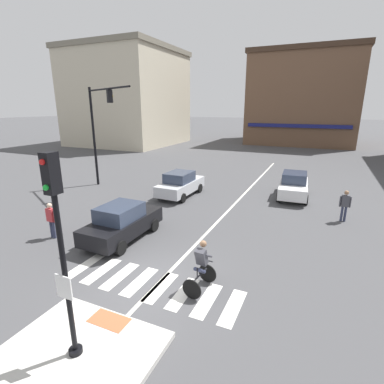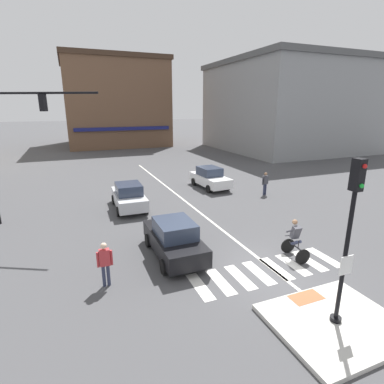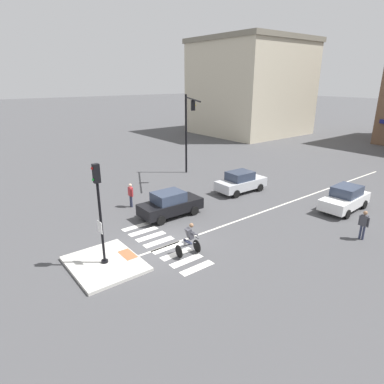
{
  "view_description": "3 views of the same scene",
  "coord_description": "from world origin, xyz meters",
  "px_view_note": "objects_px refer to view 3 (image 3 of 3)",
  "views": [
    {
      "loc": [
        4.8,
        -7.31,
        5.77
      ],
      "look_at": [
        -0.5,
        4.54,
        1.96
      ],
      "focal_mm": 27.33,
      "sensor_mm": 36.0,
      "label": 1
    },
    {
      "loc": [
        -6.7,
        -8.64,
        6.16
      ],
      "look_at": [
        -1.07,
        5.2,
        1.95
      ],
      "focal_mm": 28.06,
      "sensor_mm": 36.0,
      "label": 2
    },
    {
      "loc": [
        13.35,
        -8.56,
        8.39
      ],
      "look_at": [
        -1.5,
        3.08,
        1.9
      ],
      "focal_mm": 30.98,
      "sensor_mm": 36.0,
      "label": 3
    }
  ],
  "objects_px": {
    "cyclist": "(189,239)",
    "pedestrian_at_curb_left": "(131,193)",
    "traffic_light_mast": "(188,123)",
    "car_silver_westbound_far": "(241,182)",
    "car_black_westbound_near": "(170,204)",
    "car_white_eastbound_far": "(345,198)",
    "pedestrian_waiting_far_side": "(364,223)",
    "signal_pole": "(99,206)"
  },
  "relations": [
    {
      "from": "traffic_light_mast",
      "to": "pedestrian_waiting_far_side",
      "type": "bearing_deg",
      "value": -0.51
    },
    {
      "from": "pedestrian_at_curb_left",
      "to": "pedestrian_waiting_far_side",
      "type": "xyz_separation_m",
      "value": [
        12.14,
        7.64,
        0.0
      ]
    },
    {
      "from": "car_silver_westbound_far",
      "to": "pedestrian_at_curb_left",
      "type": "xyz_separation_m",
      "value": [
        -2.38,
        -8.25,
        0.17
      ]
    },
    {
      "from": "car_white_eastbound_far",
      "to": "car_silver_westbound_far",
      "type": "distance_m",
      "value": 7.45
    },
    {
      "from": "signal_pole",
      "to": "car_white_eastbound_far",
      "type": "height_order",
      "value": "signal_pole"
    },
    {
      "from": "car_black_westbound_near",
      "to": "cyclist",
      "type": "bearing_deg",
      "value": -23.84
    },
    {
      "from": "car_white_eastbound_far",
      "to": "traffic_light_mast",
      "type": "bearing_deg",
      "value": -166.07
    },
    {
      "from": "signal_pole",
      "to": "car_white_eastbound_far",
      "type": "relative_size",
      "value": 1.14
    },
    {
      "from": "car_black_westbound_near",
      "to": "cyclist",
      "type": "xyz_separation_m",
      "value": [
        4.66,
        -2.06,
        0.06
      ]
    },
    {
      "from": "car_black_westbound_near",
      "to": "car_silver_westbound_far",
      "type": "height_order",
      "value": "same"
    },
    {
      "from": "cyclist",
      "to": "pedestrian_at_curb_left",
      "type": "bearing_deg",
      "value": 173.66
    },
    {
      "from": "car_white_eastbound_far",
      "to": "car_black_westbound_near",
      "type": "bearing_deg",
      "value": -122.95
    },
    {
      "from": "car_silver_westbound_far",
      "to": "cyclist",
      "type": "height_order",
      "value": "cyclist"
    },
    {
      "from": "traffic_light_mast",
      "to": "cyclist",
      "type": "bearing_deg",
      "value": -37.4
    },
    {
      "from": "car_white_eastbound_far",
      "to": "car_silver_westbound_far",
      "type": "xyz_separation_m",
      "value": [
        -6.93,
        -2.74,
        0.0
      ]
    },
    {
      "from": "signal_pole",
      "to": "car_white_eastbound_far",
      "type": "xyz_separation_m",
      "value": [
        3.34,
        15.61,
        -2.22
      ]
    },
    {
      "from": "traffic_light_mast",
      "to": "car_silver_westbound_far",
      "type": "xyz_separation_m",
      "value": [
        6.03,
        0.47,
        -3.9
      ]
    },
    {
      "from": "traffic_light_mast",
      "to": "car_white_eastbound_far",
      "type": "bearing_deg",
      "value": 13.93
    },
    {
      "from": "pedestrian_waiting_far_side",
      "to": "car_black_westbound_near",
      "type": "bearing_deg",
      "value": -144.99
    },
    {
      "from": "traffic_light_mast",
      "to": "car_white_eastbound_far",
      "type": "distance_m",
      "value": 13.91
    },
    {
      "from": "car_silver_westbound_far",
      "to": "cyclist",
      "type": "relative_size",
      "value": 2.47
    },
    {
      "from": "car_white_eastbound_far",
      "to": "cyclist",
      "type": "bearing_deg",
      "value": -98.08
    },
    {
      "from": "car_white_eastbound_far",
      "to": "pedestrian_waiting_far_side",
      "type": "relative_size",
      "value": 2.51
    },
    {
      "from": "car_white_eastbound_far",
      "to": "pedestrian_at_curb_left",
      "type": "bearing_deg",
      "value": -130.27
    },
    {
      "from": "car_white_eastbound_far",
      "to": "pedestrian_at_curb_left",
      "type": "distance_m",
      "value": 14.41
    },
    {
      "from": "car_silver_westbound_far",
      "to": "pedestrian_waiting_far_side",
      "type": "relative_size",
      "value": 2.48
    },
    {
      "from": "cyclist",
      "to": "pedestrian_at_curb_left",
      "type": "height_order",
      "value": "cyclist"
    },
    {
      "from": "car_silver_westbound_far",
      "to": "pedestrian_at_curb_left",
      "type": "height_order",
      "value": "pedestrian_at_curb_left"
    },
    {
      "from": "pedestrian_at_curb_left",
      "to": "cyclist",
      "type": "bearing_deg",
      "value": -6.34
    },
    {
      "from": "car_white_eastbound_far",
      "to": "pedestrian_waiting_far_side",
      "type": "bearing_deg",
      "value": -49.84
    },
    {
      "from": "traffic_light_mast",
      "to": "car_silver_westbound_far",
      "type": "bearing_deg",
      "value": 4.46
    },
    {
      "from": "signal_pole",
      "to": "pedestrian_waiting_far_side",
      "type": "bearing_deg",
      "value": 63.25
    },
    {
      "from": "traffic_light_mast",
      "to": "pedestrian_at_curb_left",
      "type": "relative_size",
      "value": 4.24
    },
    {
      "from": "car_black_westbound_near",
      "to": "pedestrian_waiting_far_side",
      "type": "xyz_separation_m",
      "value": [
        9.17,
        6.42,
        0.17
      ]
    },
    {
      "from": "traffic_light_mast",
      "to": "car_white_eastbound_far",
      "type": "xyz_separation_m",
      "value": [
        12.96,
        3.21,
        -3.9
      ]
    },
    {
      "from": "car_black_westbound_near",
      "to": "pedestrian_waiting_far_side",
      "type": "bearing_deg",
      "value": 35.01
    },
    {
      "from": "signal_pole",
      "to": "car_white_eastbound_far",
      "type": "bearing_deg",
      "value": 77.91
    },
    {
      "from": "traffic_light_mast",
      "to": "car_silver_westbound_far",
      "type": "distance_m",
      "value": 7.2
    },
    {
      "from": "signal_pole",
      "to": "cyclist",
      "type": "height_order",
      "value": "signal_pole"
    },
    {
      "from": "cyclist",
      "to": "pedestrian_waiting_far_side",
      "type": "height_order",
      "value": "cyclist"
    },
    {
      "from": "signal_pole",
      "to": "pedestrian_waiting_far_side",
      "type": "height_order",
      "value": "signal_pole"
    },
    {
      "from": "traffic_light_mast",
      "to": "car_black_westbound_near",
      "type": "relative_size",
      "value": 1.72
    }
  ]
}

